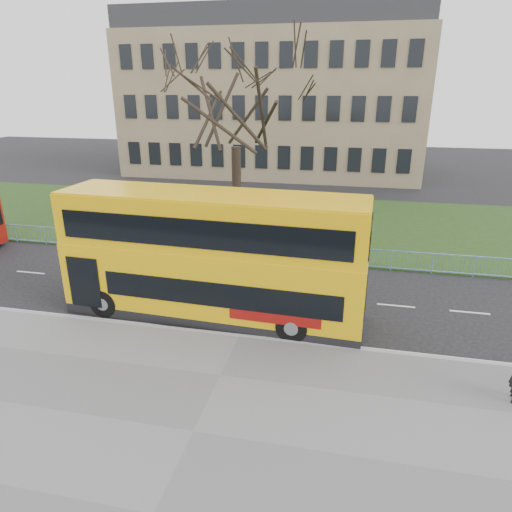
{
  "coord_description": "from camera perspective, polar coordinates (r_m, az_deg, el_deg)",
  "views": [
    {
      "loc": [
        3.75,
        -16.14,
        8.97
      ],
      "look_at": [
        0.1,
        1.0,
        2.39
      ],
      "focal_mm": 32.0,
      "sensor_mm": 36.0,
      "label": 1
    }
  ],
  "objects": [
    {
      "name": "ground",
      "position": [
        18.84,
        -0.95,
        -7.87
      ],
      "size": [
        120.0,
        120.0,
        0.0
      ],
      "primitive_type": "plane",
      "color": "black",
      "rests_on": "ground"
    },
    {
      "name": "pavement",
      "position": [
        13.47,
        -7.83,
        -21.06
      ],
      "size": [
        80.0,
        10.5,
        0.12
      ],
      "primitive_type": "cube",
      "color": "slate",
      "rests_on": "ground"
    },
    {
      "name": "kerb",
      "position": [
        17.49,
        -2.1,
        -10.03
      ],
      "size": [
        80.0,
        0.2,
        0.14
      ],
      "primitive_type": "cube",
      "color": "gray",
      "rests_on": "ground"
    },
    {
      "name": "grass_verge",
      "position": [
        31.94,
        4.8,
        4.26
      ],
      "size": [
        80.0,
        15.4,
        0.08
      ],
      "primitive_type": "cube",
      "color": "#1A3413",
      "rests_on": "ground"
    },
    {
      "name": "guard_railing",
      "position": [
        24.53,
        2.49,
        0.48
      ],
      "size": [
        40.0,
        0.12,
        1.1
      ],
      "primitive_type": null,
      "color": "#7BA5DC",
      "rests_on": "ground"
    },
    {
      "name": "bare_tree",
      "position": [
        27.09,
        -2.55,
        15.71
      ],
      "size": [
        9.25,
        9.25,
        13.21
      ],
      "primitive_type": null,
      "color": "black",
      "rests_on": "grass_verge"
    },
    {
      "name": "civic_building",
      "position": [
        51.92,
        2.43,
        18.38
      ],
      "size": [
        30.0,
        15.0,
        14.0
      ],
      "primitive_type": "cube",
      "color": "#8D7759",
      "rests_on": "ground"
    },
    {
      "name": "yellow_bus",
      "position": [
        18.17,
        -5.5,
        0.33
      ],
      "size": [
        12.19,
        3.45,
        5.06
      ],
      "rotation": [
        0.0,
        0.0,
        -0.05
      ],
      "color": "yellow",
      "rests_on": "ground"
    }
  ]
}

